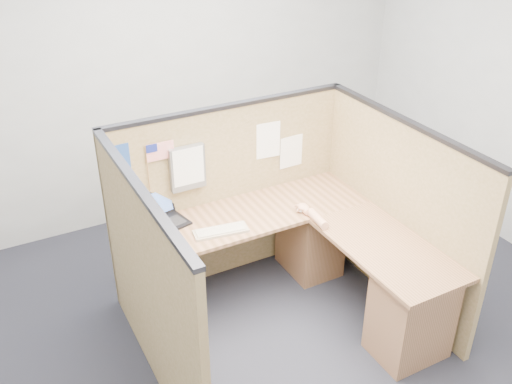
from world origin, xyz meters
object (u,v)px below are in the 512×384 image
l_desk (292,268)px  mouse (303,209)px  laptop (163,215)px  keyboard (221,231)px

l_desk → mouse: size_ratio=19.53×
laptop → keyboard: bearing=-60.2°
laptop → keyboard: 0.47m
l_desk → keyboard: 0.65m
laptop → mouse: 1.09m
keyboard → mouse: size_ratio=4.25×
keyboard → mouse: bearing=5.8°
l_desk → laptop: laptop is taller
l_desk → laptop: size_ratio=5.33×
l_desk → keyboard: keyboard is taller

